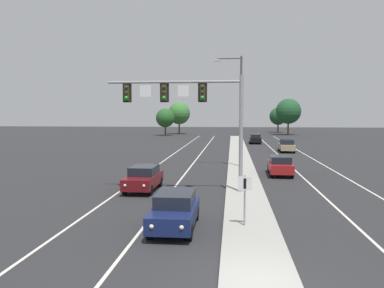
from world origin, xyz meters
The scene contains 18 objects.
ground_plane centered at (0.00, 0.00, 0.00)m, with size 260.00×260.00×0.00m, color #28282B.
median_island centered at (0.00, 18.00, 0.07)m, with size 2.40×110.00×0.15m, color #9E9B93.
lane_stripe_oncoming_center centered at (-4.70, 25.00, 0.00)m, with size 0.14×100.00×0.01m, color silver.
lane_stripe_receding_center centered at (4.70, 25.00, 0.00)m, with size 0.14×100.00×0.01m, color silver.
edge_stripe_left centered at (-8.00, 25.00, 0.00)m, with size 0.14×100.00×0.01m, color silver.
edge_stripe_right centered at (8.00, 25.00, 0.00)m, with size 0.14×100.00×0.01m, color silver.
overhead_signal_mast centered at (-3.30, 13.19, 5.53)m, with size 8.47×0.44×7.20m.
median_sign_post centered at (-0.27, 5.72, 1.59)m, with size 0.60×0.10×2.20m.
street_lamp_median centered at (-0.29, 25.04, 5.79)m, with size 2.58×0.28×10.00m.
car_oncoming_navy centered at (-3.29, 5.46, 0.82)m, with size 1.83×4.47×1.58m.
car_oncoming_darkred centered at (-6.56, 13.70, 0.82)m, with size 1.88×4.49×1.58m.
car_receding_red centered at (3.06, 21.08, 0.82)m, with size 1.93×4.51×1.58m.
car_receding_tan centered at (6.14, 40.42, 0.82)m, with size 1.90×4.50×1.58m.
car_receding_black centered at (2.91, 54.28, 0.82)m, with size 1.84×4.48×1.58m.
tree_far_left_c centered at (-13.46, 82.15, 4.95)m, with size 5.23×5.23×7.57m.
tree_far_left_b centered at (-15.65, 75.29, 3.94)m, with size 4.17×4.17×6.03m.
tree_far_right_c centered at (11.81, 80.38, 5.39)m, with size 5.71×5.71×8.26m.
tree_far_right_b centered at (10.85, 91.95, 4.18)m, with size 4.42×4.42×6.40m.
Camera 1 is at (-0.83, -11.26, 5.04)m, focal length 36.95 mm.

